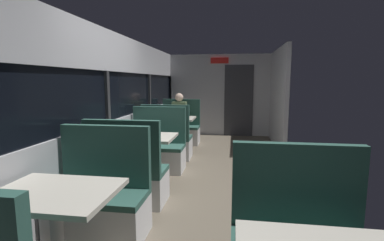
# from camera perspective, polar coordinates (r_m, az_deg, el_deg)

# --- Properties ---
(ground_plane) EXTENTS (3.30, 9.20, 0.02)m
(ground_plane) POSITION_cam_1_polar(r_m,az_deg,el_deg) (4.26, 2.25, -13.58)
(ground_plane) COLOR #665B4C
(carriage_window_panel_left) EXTENTS (0.09, 8.48, 2.30)m
(carriage_window_panel_left) POSITION_cam_1_polar(r_m,az_deg,el_deg) (4.38, -16.90, 1.80)
(carriage_window_panel_left) COLOR #B2B2B7
(carriage_window_panel_left) RESTS_ON ground_plane
(carriage_end_bulkhead) EXTENTS (2.90, 0.11, 2.30)m
(carriage_end_bulkhead) POSITION_cam_1_polar(r_m,az_deg,el_deg) (8.15, 5.92, 5.01)
(carriage_end_bulkhead) COLOR #B2B2B7
(carriage_end_bulkhead) RESTS_ON ground_plane
(carriage_aisle_panel_right) EXTENTS (0.08, 2.40, 2.30)m
(carriage_aisle_panel_right) POSITION_cam_1_polar(r_m,az_deg,el_deg) (7.02, 16.92, 4.34)
(carriage_aisle_panel_right) COLOR #B2B2B7
(carriage_aisle_panel_right) RESTS_ON ground_plane
(dining_table_near_window) EXTENTS (0.90, 0.70, 0.74)m
(dining_table_near_window) POSITION_cam_1_polar(r_m,az_deg,el_deg) (2.44, -25.85, -14.80)
(dining_table_near_window) COLOR #9E9EA3
(dining_table_near_window) RESTS_ON ground_plane
(bench_near_window_facing_entry) EXTENTS (0.95, 0.50, 1.10)m
(bench_near_window_facing_entry) POSITION_cam_1_polar(r_m,az_deg,el_deg) (3.12, -18.00, -15.58)
(bench_near_window_facing_entry) COLOR silver
(bench_near_window_facing_entry) RESTS_ON ground_plane
(dining_table_mid_window) EXTENTS (0.90, 0.70, 0.74)m
(dining_table_mid_window) POSITION_cam_1_polar(r_m,az_deg,el_deg) (4.31, -9.57, -4.39)
(dining_table_mid_window) COLOR #9E9EA3
(dining_table_mid_window) RESTS_ON ground_plane
(bench_mid_window_facing_end) EXTENTS (0.95, 0.50, 1.10)m
(bench_mid_window_facing_end) POSITION_cam_1_polar(r_m,az_deg,el_deg) (3.76, -12.81, -11.26)
(bench_mid_window_facing_end) COLOR silver
(bench_mid_window_facing_end) RESTS_ON ground_plane
(bench_mid_window_facing_entry) EXTENTS (0.95, 0.50, 1.10)m
(bench_mid_window_facing_entry) POSITION_cam_1_polar(r_m,az_deg,el_deg) (5.03, -7.02, -6.18)
(bench_mid_window_facing_entry) COLOR silver
(bench_mid_window_facing_entry) RESTS_ON ground_plane
(dining_table_far_window) EXTENTS (0.90, 0.70, 0.74)m
(dining_table_far_window) POSITION_cam_1_polar(r_m,az_deg,el_deg) (6.35, -3.58, -0.31)
(dining_table_far_window) COLOR #9E9EA3
(dining_table_far_window) RESTS_ON ground_plane
(bench_far_window_facing_end) EXTENTS (0.95, 0.50, 1.10)m
(bench_far_window_facing_end) POSITION_cam_1_polar(r_m,az_deg,el_deg) (5.74, -5.02, -4.38)
(bench_far_window_facing_end) COLOR silver
(bench_far_window_facing_end) RESTS_ON ground_plane
(bench_far_window_facing_entry) EXTENTS (0.95, 0.50, 1.10)m
(bench_far_window_facing_entry) POSITION_cam_1_polar(r_m,az_deg,el_deg) (7.08, -2.38, -1.99)
(bench_far_window_facing_entry) COLOR silver
(bench_far_window_facing_entry) RESTS_ON ground_plane
(seated_passenger) EXTENTS (0.47, 0.55, 1.26)m
(seated_passenger) POSITION_cam_1_polar(r_m,az_deg,el_deg) (6.98, -2.51, -0.41)
(seated_passenger) COLOR #26262D
(seated_passenger) RESTS_ON ground_plane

